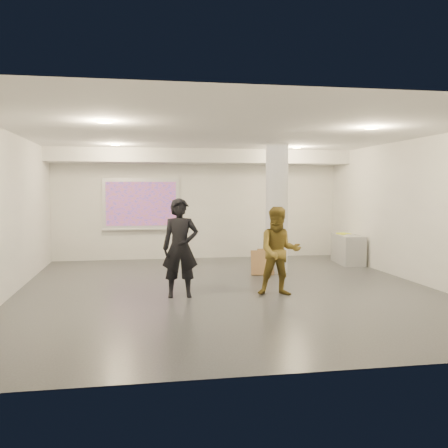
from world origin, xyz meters
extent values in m
cube|color=#373A3E|center=(0.00, 0.00, 0.00)|extent=(8.00, 9.00, 0.01)
cube|color=white|center=(0.00, 0.00, 3.00)|extent=(8.00, 9.00, 0.01)
cube|color=silver|center=(0.00, 4.50, 1.50)|extent=(8.00, 0.01, 3.00)
cube|color=silver|center=(0.00, -4.50, 1.50)|extent=(8.00, 0.01, 3.00)
cube|color=silver|center=(-4.00, 0.00, 1.50)|extent=(0.01, 9.00, 3.00)
cube|color=silver|center=(4.00, 0.00, 1.50)|extent=(0.01, 9.00, 3.00)
cube|color=silver|center=(0.00, 3.95, 2.82)|extent=(8.00, 1.10, 0.36)
cylinder|color=#FFE086|center=(-2.20, 2.50, 2.98)|extent=(0.22, 0.22, 0.02)
cylinder|color=#FFE086|center=(2.20, 2.50, 2.98)|extent=(0.22, 0.22, 0.02)
cylinder|color=#FFE086|center=(-2.20, -1.50, 2.98)|extent=(0.22, 0.22, 0.02)
cylinder|color=#FFE086|center=(2.20, -1.50, 2.98)|extent=(0.22, 0.22, 0.02)
cylinder|color=silver|center=(1.50, 1.80, 1.50)|extent=(0.52, 0.52, 3.00)
cube|color=silver|center=(-1.60, 4.46, 1.55)|extent=(2.10, 0.06, 1.40)
cube|color=#1D33BF|center=(-1.60, 4.42, 1.55)|extent=(1.90, 0.01, 1.20)
cube|color=silver|center=(-1.60, 4.40, 0.85)|extent=(2.10, 0.08, 0.04)
cube|color=#999C9F|center=(3.72, 2.78, 0.38)|extent=(0.67, 1.35, 0.76)
cube|color=silver|center=(3.74, 2.90, 0.77)|extent=(0.28, 0.34, 0.02)
cube|color=#E0F82C|center=(3.66, 2.94, 0.77)|extent=(0.30, 0.37, 0.03)
cube|color=olive|center=(1.28, 1.62, 0.29)|extent=(0.56, 0.28, 0.58)
cube|color=olive|center=(1.07, 1.45, 0.28)|extent=(0.53, 0.24, 0.56)
imported|color=black|center=(-0.96, -0.52, 0.89)|extent=(0.66, 0.45, 1.79)
imported|color=olive|center=(0.83, -0.70, 0.81)|extent=(0.89, 0.75, 1.63)
camera|label=1|loc=(-1.74, -9.45, 1.95)|focal=40.00mm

